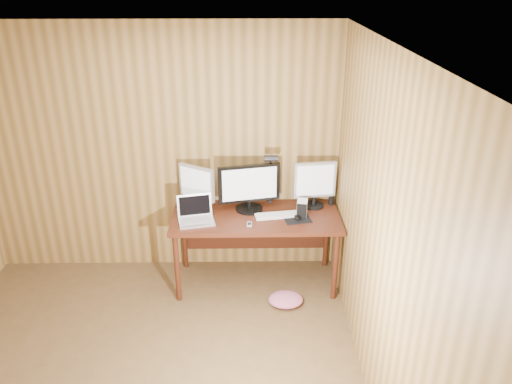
{
  "coord_description": "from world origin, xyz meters",
  "views": [
    {
      "loc": [
        0.86,
        -2.6,
        2.93
      ],
      "look_at": [
        0.93,
        1.58,
        1.02
      ],
      "focal_mm": 35.0,
      "sensor_mm": 36.0,
      "label": 1
    }
  ],
  "objects_px": {
    "monitor_left": "(197,186)",
    "mouse": "(297,217)",
    "monitor_right": "(315,183)",
    "desk_lamp": "(271,171)",
    "desk": "(256,223)",
    "laptop": "(196,215)",
    "keyboard": "(278,215)",
    "hard_drive": "(302,208)",
    "monitor_center": "(249,187)",
    "speaker": "(331,199)",
    "phone": "(249,224)"
  },
  "relations": [
    {
      "from": "laptop",
      "to": "hard_drive",
      "type": "xyz_separation_m",
      "value": [
        1.0,
        0.08,
        0.02
      ]
    },
    {
      "from": "mouse",
      "to": "desk_lamp",
      "type": "relative_size",
      "value": 0.18
    },
    {
      "from": "monitor_center",
      "to": "keyboard",
      "type": "height_order",
      "value": "monitor_center"
    },
    {
      "from": "laptop",
      "to": "mouse",
      "type": "distance_m",
      "value": 0.95
    },
    {
      "from": "hard_drive",
      "to": "speaker",
      "type": "height_order",
      "value": "hard_drive"
    },
    {
      "from": "keyboard",
      "to": "mouse",
      "type": "relative_size",
      "value": 4.22
    },
    {
      "from": "desk",
      "to": "mouse",
      "type": "xyz_separation_m",
      "value": [
        0.39,
        -0.15,
        0.14
      ]
    },
    {
      "from": "keyboard",
      "to": "hard_drive",
      "type": "distance_m",
      "value": 0.24
    },
    {
      "from": "hard_drive",
      "to": "speaker",
      "type": "xyz_separation_m",
      "value": [
        0.32,
        0.23,
        -0.01
      ]
    },
    {
      "from": "monitor_right",
      "to": "hard_drive",
      "type": "xyz_separation_m",
      "value": [
        -0.13,
        -0.19,
        -0.18
      ]
    },
    {
      "from": "monitor_center",
      "to": "keyboard",
      "type": "relative_size",
      "value": 1.33
    },
    {
      "from": "monitor_center",
      "to": "speaker",
      "type": "relative_size",
      "value": 4.83
    },
    {
      "from": "mouse",
      "to": "speaker",
      "type": "xyz_separation_m",
      "value": [
        0.37,
        0.31,
        0.04
      ]
    },
    {
      "from": "desk",
      "to": "mouse",
      "type": "distance_m",
      "value": 0.44
    },
    {
      "from": "hard_drive",
      "to": "speaker",
      "type": "relative_size",
      "value": 1.25
    },
    {
      "from": "keyboard",
      "to": "mouse",
      "type": "height_order",
      "value": "mouse"
    },
    {
      "from": "keyboard",
      "to": "mouse",
      "type": "xyz_separation_m",
      "value": [
        0.18,
        -0.06,
        0.01
      ]
    },
    {
      "from": "monitor_left",
      "to": "speaker",
      "type": "relative_size",
      "value": 3.58
    },
    {
      "from": "mouse",
      "to": "hard_drive",
      "type": "relative_size",
      "value": 0.69
    },
    {
      "from": "monitor_left",
      "to": "hard_drive",
      "type": "xyz_separation_m",
      "value": [
        1.01,
        -0.17,
        -0.16
      ]
    },
    {
      "from": "monitor_center",
      "to": "laptop",
      "type": "bearing_deg",
      "value": -169.43
    },
    {
      "from": "keyboard",
      "to": "mouse",
      "type": "distance_m",
      "value": 0.19
    },
    {
      "from": "desk",
      "to": "laptop",
      "type": "xyz_separation_m",
      "value": [
        -0.56,
        -0.15,
        0.18
      ]
    },
    {
      "from": "mouse",
      "to": "phone",
      "type": "distance_m",
      "value": 0.46
    },
    {
      "from": "phone",
      "to": "monitor_center",
      "type": "bearing_deg",
      "value": 90.98
    },
    {
      "from": "monitor_right",
      "to": "desk_lamp",
      "type": "xyz_separation_m",
      "value": [
        -0.43,
        0.05,
        0.11
      ]
    },
    {
      "from": "monitor_left",
      "to": "mouse",
      "type": "height_order",
      "value": "monitor_left"
    },
    {
      "from": "monitor_center",
      "to": "keyboard",
      "type": "xyz_separation_m",
      "value": [
        0.27,
        -0.14,
        -0.23
      ]
    },
    {
      "from": "monitor_center",
      "to": "phone",
      "type": "relative_size",
      "value": 6.68
    },
    {
      "from": "mouse",
      "to": "monitor_left",
      "type": "bearing_deg",
      "value": 141.17
    },
    {
      "from": "speaker",
      "to": "monitor_right",
      "type": "bearing_deg",
      "value": -166.92
    },
    {
      "from": "monitor_center",
      "to": "hard_drive",
      "type": "xyz_separation_m",
      "value": [
        0.5,
        -0.13,
        -0.17
      ]
    },
    {
      "from": "laptop",
      "to": "hard_drive",
      "type": "bearing_deg",
      "value": -7.4
    },
    {
      "from": "mouse",
      "to": "desk_lamp",
      "type": "xyz_separation_m",
      "value": [
        -0.24,
        0.32,
        0.34
      ]
    },
    {
      "from": "desk",
      "to": "desk_lamp",
      "type": "bearing_deg",
      "value": 48.18
    },
    {
      "from": "desk",
      "to": "keyboard",
      "type": "bearing_deg",
      "value": -22.95
    },
    {
      "from": "keyboard",
      "to": "phone",
      "type": "distance_m",
      "value": 0.32
    },
    {
      "from": "keyboard",
      "to": "hard_drive",
      "type": "bearing_deg",
      "value": -5.07
    },
    {
      "from": "mouse",
      "to": "desk_lamp",
      "type": "height_order",
      "value": "desk_lamp"
    },
    {
      "from": "monitor_left",
      "to": "desk_lamp",
      "type": "distance_m",
      "value": 0.73
    },
    {
      "from": "mouse",
      "to": "monitor_center",
      "type": "bearing_deg",
      "value": 131.33
    },
    {
      "from": "monitor_left",
      "to": "laptop",
      "type": "height_order",
      "value": "monitor_left"
    },
    {
      "from": "phone",
      "to": "monitor_right",
      "type": "bearing_deg",
      "value": 31.47
    },
    {
      "from": "hard_drive",
      "to": "desk_lamp",
      "type": "xyz_separation_m",
      "value": [
        -0.29,
        0.24,
        0.28
      ]
    },
    {
      "from": "monitor_right",
      "to": "hard_drive",
      "type": "height_order",
      "value": "monitor_right"
    },
    {
      "from": "mouse",
      "to": "phone",
      "type": "height_order",
      "value": "mouse"
    },
    {
      "from": "keyboard",
      "to": "desk_lamp",
      "type": "distance_m",
      "value": 0.43
    },
    {
      "from": "mouse",
      "to": "phone",
      "type": "bearing_deg",
      "value": 168.7
    },
    {
      "from": "monitor_right",
      "to": "laptop",
      "type": "height_order",
      "value": "monitor_right"
    },
    {
      "from": "monitor_center",
      "to": "speaker",
      "type": "xyz_separation_m",
      "value": [
        0.82,
        0.11,
        -0.18
      ]
    }
  ]
}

